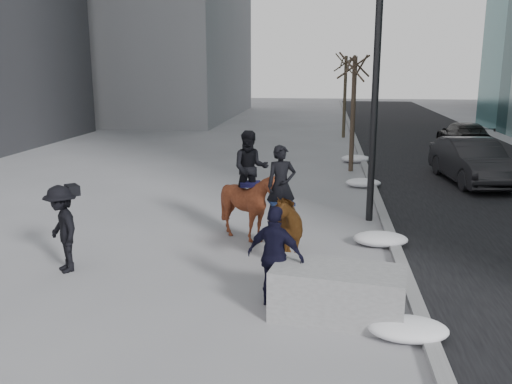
# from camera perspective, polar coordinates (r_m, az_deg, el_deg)

# --- Properties ---
(ground) EXTENTS (120.00, 120.00, 0.00)m
(ground) POSITION_cam_1_polar(r_m,az_deg,el_deg) (10.42, -0.85, -9.56)
(ground) COLOR gray
(ground) RESTS_ON ground
(road) EXTENTS (8.00, 90.00, 0.01)m
(road) POSITION_cam_1_polar(r_m,az_deg,el_deg) (20.70, 22.94, 0.91)
(road) COLOR black
(road) RESTS_ON ground
(curb) EXTENTS (0.25, 90.00, 0.12)m
(curb) POSITION_cam_1_polar(r_m,az_deg,el_deg) (19.98, 11.85, 1.43)
(curb) COLOR gray
(curb) RESTS_ON ground
(planter) EXTENTS (2.26, 1.39, 0.85)m
(planter) POSITION_cam_1_polar(r_m,az_deg,el_deg) (9.05, 8.61, -10.47)
(planter) COLOR #969699
(planter) RESTS_ON ground
(car_near) EXTENTS (2.17, 4.86, 1.55)m
(car_near) POSITION_cam_1_polar(r_m,az_deg,el_deg) (20.37, 21.77, 3.03)
(car_near) COLOR black
(car_near) RESTS_ON ground
(car_far) EXTENTS (1.90, 4.62, 1.34)m
(car_far) POSITION_cam_1_polar(r_m,az_deg,el_deg) (28.62, 21.01, 5.56)
(car_far) COLOR black
(car_far) RESTS_ON ground
(tree_near) EXTENTS (1.20, 1.20, 4.85)m
(tree_near) POSITION_cam_1_polar(r_m,az_deg,el_deg) (21.23, 10.19, 8.64)
(tree_near) COLOR #33291E
(tree_near) RESTS_ON ground
(tree_far) EXTENTS (1.20, 1.20, 5.06)m
(tree_far) POSITION_cam_1_polar(r_m,az_deg,el_deg) (31.44, 9.34, 10.27)
(tree_far) COLOR #372C20
(tree_far) RESTS_ON ground
(mounted_left) EXTENTS (1.39, 2.06, 2.45)m
(mounted_left) POSITION_cam_1_polar(r_m,az_deg,el_deg) (11.24, 2.58, -2.95)
(mounted_left) COLOR #4F2B0F
(mounted_left) RESTS_ON ground
(mounted_right) EXTENTS (1.60, 1.74, 2.58)m
(mounted_right) POSITION_cam_1_polar(r_m,az_deg,el_deg) (12.61, -0.66, -0.56)
(mounted_right) COLOR #451A0D
(mounted_right) RESTS_ON ground
(feeder) EXTENTS (1.11, 1.01, 1.75)m
(feeder) POSITION_cam_1_polar(r_m,az_deg,el_deg) (9.22, 2.06, -6.81)
(feeder) COLOR black
(feeder) RESTS_ON ground
(camera_crew) EXTENTS (1.24, 1.28, 1.75)m
(camera_crew) POSITION_cam_1_polar(r_m,az_deg,el_deg) (11.38, -19.71, -3.64)
(camera_crew) COLOR black
(camera_crew) RESTS_ON ground
(lamppost) EXTENTS (0.25, 1.62, 9.09)m
(lamppost) POSITION_cam_1_polar(r_m,az_deg,el_deg) (14.15, 12.82, 16.77)
(lamppost) COLOR black
(lamppost) RESTS_ON ground
(snow_piles) EXTENTS (1.26, 16.19, 0.32)m
(snow_piles) POSITION_cam_1_polar(r_m,az_deg,el_deg) (15.95, 11.86, -1.17)
(snow_piles) COLOR white
(snow_piles) RESTS_ON ground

